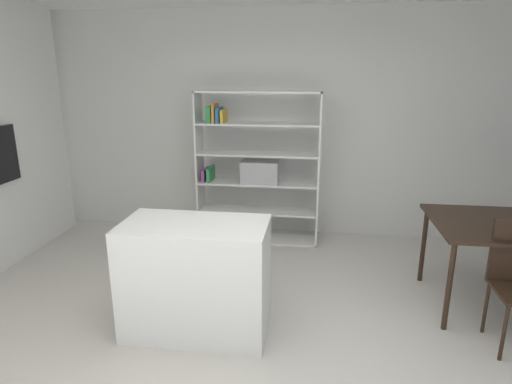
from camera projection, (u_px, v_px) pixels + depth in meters
ground_plane at (261, 367)px, 3.02m from camera, size 9.87×9.87×0.00m
back_partition at (290, 125)px, 5.30m from camera, size 7.17×0.06×2.76m
kitchen_island at (196, 278)px, 3.36m from camera, size 1.12×0.61×0.91m
open_bookshelf at (253, 169)px, 5.11m from camera, size 1.46×0.34×1.81m
dining_table at (498, 231)px, 3.62m from camera, size 1.08×0.97×0.79m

